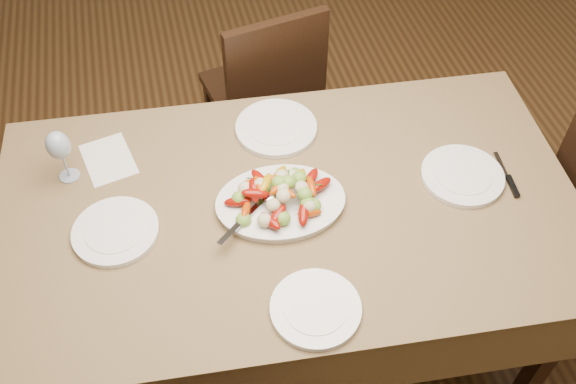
# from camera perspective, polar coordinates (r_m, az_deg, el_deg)

# --- Properties ---
(floor) EXTENTS (6.00, 6.00, 0.00)m
(floor) POSITION_cam_1_polar(r_m,az_deg,el_deg) (2.69, -4.24, -10.16)
(floor) COLOR #3F2913
(floor) RESTS_ON ground
(dining_table) EXTENTS (1.92, 1.18, 0.76)m
(dining_table) POSITION_cam_1_polar(r_m,az_deg,el_deg) (2.32, 0.00, -7.11)
(dining_table) COLOR brown
(dining_table) RESTS_ON ground
(chair_far) EXTENTS (0.49, 0.49, 0.95)m
(chair_far) POSITION_cam_1_polar(r_m,az_deg,el_deg) (2.83, -2.50, 9.00)
(chair_far) COLOR black
(chair_far) RESTS_ON ground
(serving_platter) EXTENTS (0.41, 0.32, 0.02)m
(serving_platter) POSITION_cam_1_polar(r_m,az_deg,el_deg) (2.00, -0.66, -1.04)
(serving_platter) COLOR white
(serving_platter) RESTS_ON dining_table
(roasted_vegetables) EXTENTS (0.34, 0.24, 0.09)m
(roasted_vegetables) POSITION_cam_1_polar(r_m,az_deg,el_deg) (1.95, -0.67, 0.02)
(roasted_vegetables) COLOR #7B0C04
(roasted_vegetables) RESTS_ON serving_platter
(serving_spoon) EXTENTS (0.24, 0.24, 0.03)m
(serving_spoon) POSITION_cam_1_polar(r_m,az_deg,el_deg) (1.94, -2.40, -1.42)
(serving_spoon) COLOR #9EA0A8
(serving_spoon) RESTS_ON serving_platter
(plate_left) EXTENTS (0.26, 0.26, 0.02)m
(plate_left) POSITION_cam_1_polar(r_m,az_deg,el_deg) (2.00, -15.08, -3.41)
(plate_left) COLOR white
(plate_left) RESTS_ON dining_table
(plate_right) EXTENTS (0.27, 0.27, 0.02)m
(plate_right) POSITION_cam_1_polar(r_m,az_deg,el_deg) (2.15, 15.24, 1.40)
(plate_right) COLOR white
(plate_right) RESTS_ON dining_table
(plate_far) EXTENTS (0.28, 0.28, 0.02)m
(plate_far) POSITION_cam_1_polar(r_m,az_deg,el_deg) (2.23, -1.06, 5.72)
(plate_far) COLOR white
(plate_far) RESTS_ON dining_table
(plate_near) EXTENTS (0.25, 0.25, 0.02)m
(plate_near) POSITION_cam_1_polar(r_m,az_deg,el_deg) (1.79, 2.47, -10.33)
(plate_near) COLOR white
(plate_near) RESTS_ON dining_table
(wine_glass) EXTENTS (0.08, 0.08, 0.20)m
(wine_glass) POSITION_cam_1_polar(r_m,az_deg,el_deg) (2.13, -19.48, 3.15)
(wine_glass) COLOR #8C99A5
(wine_glass) RESTS_ON dining_table
(menu_card) EXTENTS (0.19, 0.24, 0.00)m
(menu_card) POSITION_cam_1_polar(r_m,az_deg,el_deg) (2.22, -15.68, 2.81)
(menu_card) COLOR silver
(menu_card) RESTS_ON dining_table
(table_knife) EXTENTS (0.04, 0.20, 0.01)m
(table_knife) POSITION_cam_1_polar(r_m,az_deg,el_deg) (2.20, 18.88, 1.29)
(table_knife) COLOR #9EA0A8
(table_knife) RESTS_ON dining_table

